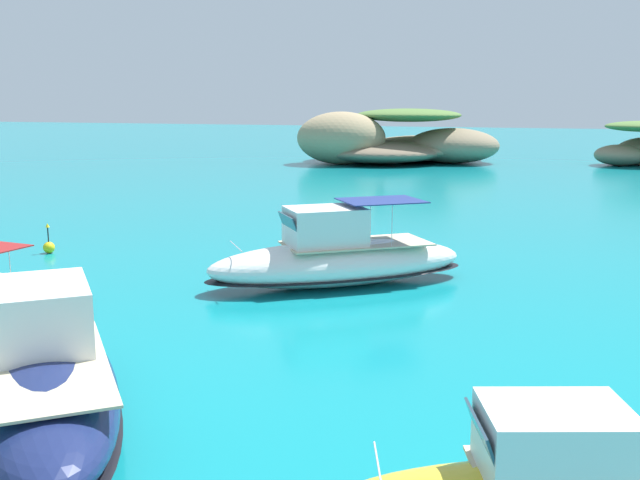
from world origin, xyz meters
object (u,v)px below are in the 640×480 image
(islet_large, at_px, (399,144))
(motorboat_navy, at_px, (43,378))
(channel_buoy, at_px, (49,246))
(motorboat_white, at_px, (337,259))

(islet_large, relative_size, motorboat_navy, 2.88)
(islet_large, bearing_deg, channel_buoy, -92.28)
(motorboat_white, bearing_deg, channel_buoy, 175.84)
(islet_large, distance_m, motorboat_white, 61.95)
(motorboat_navy, bearing_deg, channel_buoy, 130.07)
(motorboat_navy, distance_m, channel_buoy, 20.34)
(channel_buoy, bearing_deg, motorboat_navy, -49.93)
(islet_large, bearing_deg, motorboat_white, -78.06)
(motorboat_white, distance_m, channel_buoy, 15.24)
(islet_large, height_order, motorboat_navy, islet_large)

